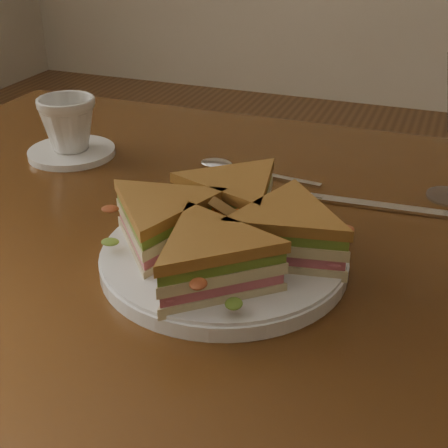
% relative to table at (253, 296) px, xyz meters
% --- Properties ---
extents(table, '(1.20, 0.80, 0.75)m').
position_rel_table_xyz_m(table, '(0.00, 0.00, 0.00)').
color(table, '#381F0C').
rests_on(table, ground).
extents(plate, '(0.26, 0.26, 0.02)m').
position_rel_table_xyz_m(plate, '(-0.00, -0.09, 0.11)').
color(plate, white).
rests_on(plate, table).
extents(sandwich_wedges, '(0.30, 0.30, 0.06)m').
position_rel_table_xyz_m(sandwich_wedges, '(-0.00, -0.09, 0.14)').
color(sandwich_wedges, beige).
rests_on(sandwich_wedges, plate).
extents(crisps_mound, '(0.09, 0.09, 0.05)m').
position_rel_table_xyz_m(crisps_mound, '(-0.00, -0.09, 0.14)').
color(crisps_mound, '#B05116').
rests_on(crisps_mound, plate).
extents(spoon, '(0.18, 0.04, 0.01)m').
position_rel_table_xyz_m(spoon, '(-0.09, 0.15, 0.10)').
color(spoon, silver).
rests_on(spoon, table).
extents(knife, '(0.22, 0.03, 0.00)m').
position_rel_table_xyz_m(knife, '(0.11, 0.11, 0.10)').
color(knife, silver).
rests_on(knife, table).
extents(saucer, '(0.13, 0.13, 0.01)m').
position_rel_table_xyz_m(saucer, '(-0.33, 0.12, 0.10)').
color(saucer, white).
rests_on(saucer, table).
extents(coffee_cup, '(0.09, 0.09, 0.08)m').
position_rel_table_xyz_m(coffee_cup, '(-0.33, 0.12, 0.15)').
color(coffee_cup, white).
rests_on(coffee_cup, saucer).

